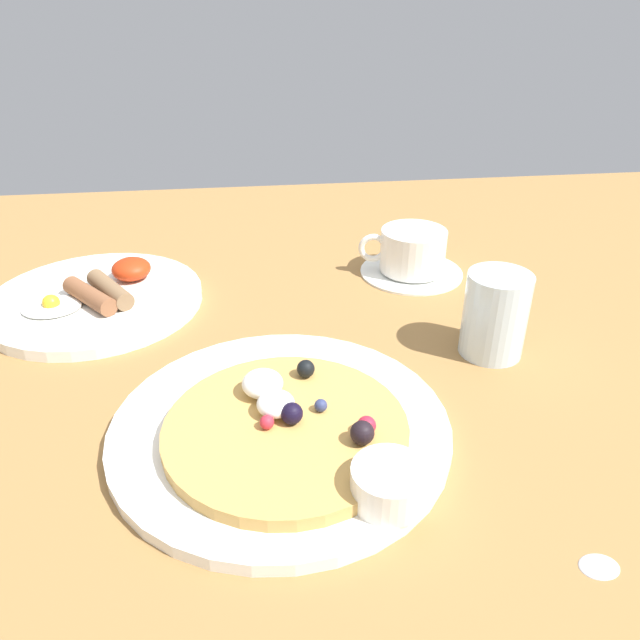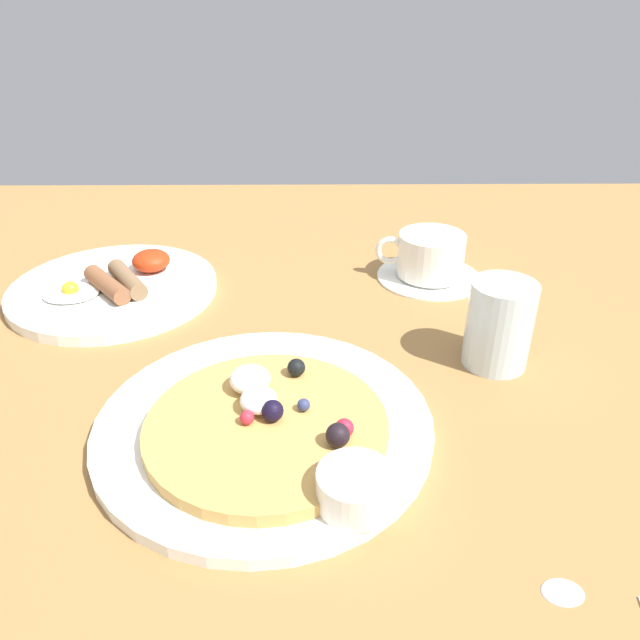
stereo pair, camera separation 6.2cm
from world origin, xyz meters
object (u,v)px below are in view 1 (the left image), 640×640
Objects in this scene: pancake_plate at (281,427)px; syrup_ramekin at (389,484)px; breakfast_plate at (95,300)px; coffee_saucer at (411,271)px; coffee_cup at (412,249)px; water_glass at (495,315)px.

syrup_ramekin is at bearing -53.26° from pancake_plate.
pancake_plate is 34.08cm from breakfast_plate.
breakfast_plate is 41.16cm from coffee_saucer.
syrup_ramekin is 42.90cm from coffee_saucer.
water_glass is at bearing -80.24° from coffee_cup.
coffee_saucer is at bearing 57.28° from pancake_plate.
coffee_cup reaches higher than pancake_plate.
syrup_ramekin reaches higher than breakfast_plate.
coffee_saucer is (40.95, 4.19, -0.38)cm from breakfast_plate.
coffee_saucer is (19.92, 31.01, -0.30)cm from pancake_plate.
pancake_plate is at bearing -51.92° from breakfast_plate.
coffee_saucer is at bearing 73.05° from syrup_ramekin.
pancake_plate is 36.86cm from coffee_saucer.
pancake_plate is 3.27× the size of water_glass.
water_glass is at bearing -80.62° from coffee_saucer.
pancake_plate is at bearing -122.72° from coffee_saucer.
breakfast_plate is 1.87× the size of coffee_saucer.
breakfast_plate is 2.82× the size of water_glass.
syrup_ramekin is 0.22× the size of breakfast_plate.
pancake_plate is 2.57× the size of coffee_cup.
coffee_cup is (-0.14, 0.02, 3.21)cm from coffee_saucer.
coffee_saucer is 3.21cm from coffee_cup.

